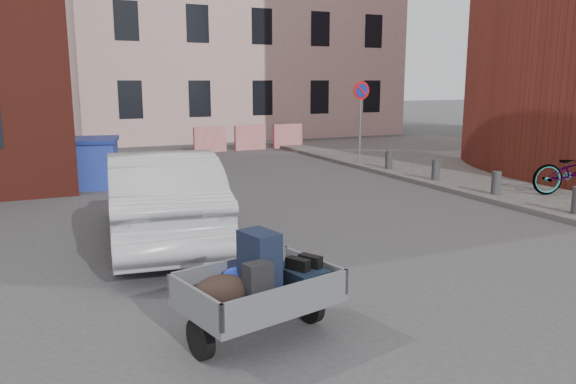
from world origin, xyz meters
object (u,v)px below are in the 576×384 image
bicycle (576,170)px  dumpster (58,163)px  trailer (258,287)px  silver_car (162,197)px

bicycle → dumpster: bearing=77.0°
trailer → silver_car: 4.26m
trailer → bicycle: bicycle is taller
dumpster → bicycle: size_ratio=1.55×
trailer → bicycle: size_ratio=0.90×
trailer → dumpster: (-1.46, 10.49, 0.04)m
silver_car → bicycle: 9.75m
trailer → dumpster: bearing=85.0°
dumpster → bicycle: bearing=-19.2°
trailer → bicycle: (9.65, 3.74, 0.08)m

